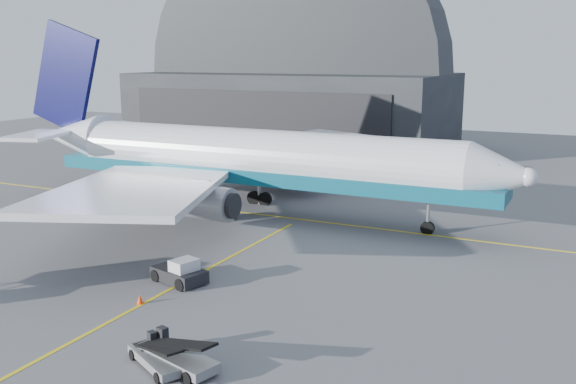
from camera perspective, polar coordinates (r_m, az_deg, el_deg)
The scene contains 8 objects.
ground at distance 42.90m, azimuth -10.32°, elevation -8.45°, with size 200.00×200.00×0.00m, color #565659.
taxi_lines at distance 53.06m, azimuth -2.22°, elevation -4.22°, with size 80.00×42.12×0.02m.
hangar at distance 107.66m, azimuth 0.60°, elevation 9.23°, with size 50.00×28.30×28.00m.
airliner at distance 61.57m, azimuth -4.17°, elevation 3.03°, with size 53.39×51.77×18.73m.
pushback_tug at distance 43.70m, azimuth -9.56°, elevation -7.12°, with size 4.19×3.10×1.74m.
belt_loader_a at distance 32.64m, azimuth -9.86°, elevation -14.13°, with size 5.04×2.78×1.88m.
belt_loader_b at distance 32.82m, azimuth -11.58°, elevation -14.20°, with size 4.18×3.05×1.62m.
traffic_cone at distance 40.75m, azimuth -13.03°, elevation -9.27°, with size 0.41×0.41×0.60m.
Camera 1 is at (24.16, -32.17, 14.90)m, focal length 40.00 mm.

